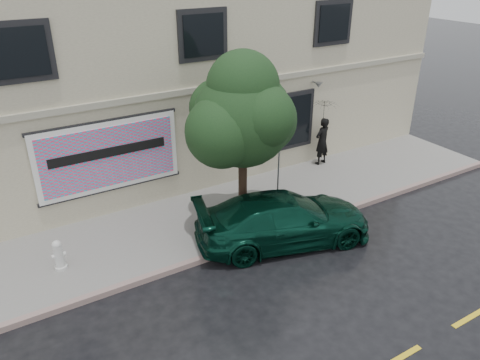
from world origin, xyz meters
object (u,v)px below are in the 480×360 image
car (284,219)px  fire_hydrant (59,255)px  pedestrian (322,141)px  street_tree (243,119)px

car → fire_hydrant: bearing=88.4°
pedestrian → street_tree: (-4.74, -2.10, 2.32)m
pedestrian → fire_hydrant: size_ratio=2.16×
street_tree → fire_hydrant: street_tree is taller
fire_hydrant → pedestrian: bearing=-2.4°
car → pedestrian: bearing=-35.8°
pedestrian → street_tree: street_tree is taller
fire_hydrant → car: bearing=-28.7°
street_tree → fire_hydrant: 5.89m
car → pedestrian: 5.41m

